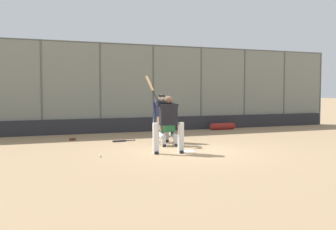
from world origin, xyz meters
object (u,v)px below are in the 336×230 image
at_px(batter_at_plate, 168,122).
at_px(baseball_loose, 100,156).
at_px(catcher_behind_plate, 168,127).
at_px(umpire_home, 161,117).
at_px(fielding_glove_on_dirt, 72,139).
at_px(spare_bat_near_backstop, 121,141).
at_px(equipment_bag_dugout_side, 222,126).

bearing_deg(batter_at_plate, baseball_loose, 5.99).
height_order(batter_at_plate, catcher_behind_plate, batter_at_plate).
height_order(catcher_behind_plate, umpire_home, umpire_home).
relative_size(fielding_glove_on_dirt, baseball_loose, 3.68).
relative_size(spare_bat_near_backstop, fielding_glove_on_dirt, 3.18).
distance_m(catcher_behind_plate, spare_bat_near_backstop, 2.06).
xyz_separation_m(catcher_behind_plate, spare_bat_near_backstop, (1.19, -1.58, -0.60)).
bearing_deg(spare_bat_near_backstop, fielding_glove_on_dirt, -40.19).
distance_m(batter_at_plate, equipment_bag_dugout_side, 7.68).
bearing_deg(fielding_glove_on_dirt, catcher_behind_plate, 135.44).
relative_size(umpire_home, fielding_glove_on_dirt, 6.24).
bearing_deg(umpire_home, spare_bat_near_backstop, -20.17).
distance_m(umpire_home, baseball_loose, 3.71).
bearing_deg(baseball_loose, umpire_home, -138.81).
xyz_separation_m(batter_at_plate, fielding_glove_on_dirt, (2.12, -4.21, -0.87)).
bearing_deg(fielding_glove_on_dirt, umpire_home, 148.39).
bearing_deg(catcher_behind_plate, equipment_bag_dugout_side, -133.49).
bearing_deg(umpire_home, catcher_behind_plate, 88.67).
relative_size(umpire_home, baseball_loose, 22.96).
bearing_deg(fielding_glove_on_dirt, batter_at_plate, 116.77).
bearing_deg(baseball_loose, equipment_bag_dugout_side, -141.45).
height_order(batter_at_plate, equipment_bag_dugout_side, batter_at_plate).
xyz_separation_m(umpire_home, fielding_glove_on_dirt, (2.85, -1.76, -0.86)).
distance_m(baseball_loose, equipment_bag_dugout_side, 9.04).
bearing_deg(catcher_behind_plate, batter_at_plate, 71.41).
bearing_deg(equipment_bag_dugout_side, spare_bat_near_backstop, 24.78).
height_order(batter_at_plate, fielding_glove_on_dirt, batter_at_plate).
xyz_separation_m(catcher_behind_plate, fielding_glove_on_dirt, (2.73, -2.69, -0.59)).
xyz_separation_m(spare_bat_near_backstop, baseball_loose, (1.41, 3.02, 0.00)).
bearing_deg(spare_bat_near_backstop, umpire_home, 149.29).
xyz_separation_m(fielding_glove_on_dirt, equipment_bag_dugout_side, (-7.21, -1.50, 0.11)).
distance_m(umpire_home, fielding_glove_on_dirt, 3.46).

